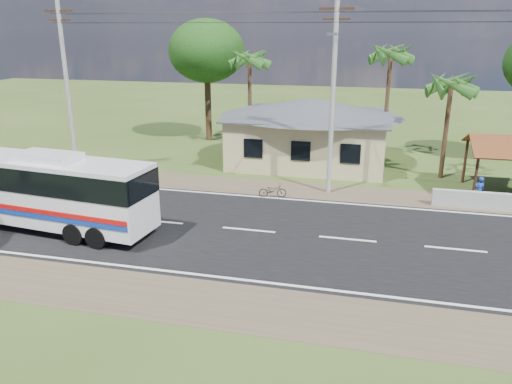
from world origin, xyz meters
TOP-DOWN VIEW (x-y plane):
  - ground at (0.00, 0.00)m, footprint 120.00×120.00m
  - road at (0.00, 0.00)m, footprint 120.00×16.00m
  - house at (1.00, 13.00)m, footprint 12.40×10.00m
  - concrete_barrier at (12.00, 5.60)m, footprint 7.00×0.30m
  - utility_poles at (2.67, 6.49)m, footprint 32.80×2.22m
  - palm_near at (9.50, 11.00)m, footprint 2.80×2.80m
  - palm_mid at (6.00, 15.50)m, footprint 2.80×2.80m
  - palm_far at (-4.00, 16.00)m, footprint 2.80×2.80m
  - tree_behind_house at (-8.00, 18.00)m, footprint 6.00×6.00m
  - coach_bus at (-9.65, -1.87)m, footprint 11.87×3.71m
  - motorcycle at (0.11, 4.85)m, footprint 1.60×0.86m
  - person at (10.86, 6.21)m, footprint 0.64×0.52m

SIDE VIEW (x-z plane):
  - ground at x=0.00m, z-range 0.00..0.00m
  - road at x=0.00m, z-range -0.01..0.02m
  - motorcycle at x=0.11m, z-range 0.00..0.80m
  - concrete_barrier at x=12.00m, z-range 0.00..0.90m
  - person at x=10.86m, z-range 0.00..1.54m
  - coach_bus at x=-9.65m, z-range 0.26..3.88m
  - house at x=1.00m, z-range 0.14..5.14m
  - palm_near at x=9.50m, z-range 2.36..9.06m
  - utility_poles at x=2.67m, z-range 0.27..11.27m
  - palm_far at x=-4.00m, z-range 2.83..10.53m
  - tree_behind_house at x=-8.00m, z-range 2.31..11.92m
  - palm_mid at x=6.00m, z-range 3.06..11.26m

